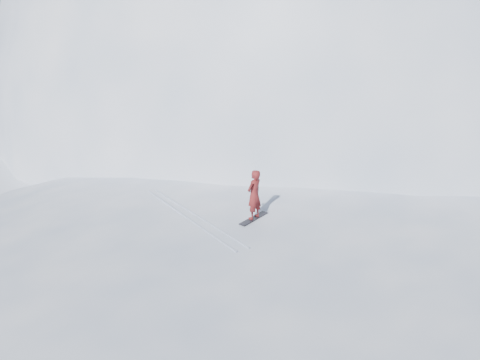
# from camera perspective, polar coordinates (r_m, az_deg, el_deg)

# --- Properties ---
(ground) EXTENTS (400.00, 400.00, 0.00)m
(ground) POSITION_cam_1_polar(r_m,az_deg,el_deg) (13.98, 7.83, -18.83)
(ground) COLOR white
(ground) RESTS_ON ground
(near_ridge) EXTENTS (36.00, 28.00, 4.80)m
(near_ridge) POSITION_cam_1_polar(r_m,az_deg,el_deg) (16.44, 4.43, -12.05)
(near_ridge) COLOR white
(near_ridge) RESTS_ON ground
(summit_peak) EXTENTS (60.00, 56.00, 56.00)m
(summit_peak) POSITION_cam_1_polar(r_m,az_deg,el_deg) (45.78, 10.99, 8.92)
(summit_peak) COLOR white
(summit_peak) RESTS_ON ground
(peak_shoulder) EXTENTS (28.00, 24.00, 18.00)m
(peak_shoulder) POSITION_cam_1_polar(r_m,az_deg,el_deg) (34.23, 1.64, 5.47)
(peak_shoulder) COLOR white
(peak_shoulder) RESTS_ON ground
(wind_bumps) EXTENTS (16.00, 14.40, 1.00)m
(wind_bumps) POSITION_cam_1_polar(r_m,az_deg,el_deg) (15.13, 1.17, -15.17)
(wind_bumps) COLOR white
(wind_bumps) RESTS_ON ground
(snowboard) EXTENTS (1.36, 0.75, 0.02)m
(snowboard) POSITION_cam_1_polar(r_m,az_deg,el_deg) (14.83, 1.86, -5.13)
(snowboard) COLOR black
(snowboard) RESTS_ON near_ridge
(snowboarder) EXTENTS (0.75, 0.63, 1.75)m
(snowboarder) POSITION_cam_1_polar(r_m,az_deg,el_deg) (14.47, 1.90, -1.96)
(snowboarder) COLOR maroon
(snowboarder) RESTS_ON snowboard
(board_tracks) EXTENTS (1.31, 5.95, 0.04)m
(board_tracks) POSITION_cam_1_polar(r_m,az_deg,el_deg) (15.13, -6.56, -4.69)
(board_tracks) COLOR silver
(board_tracks) RESTS_ON ground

